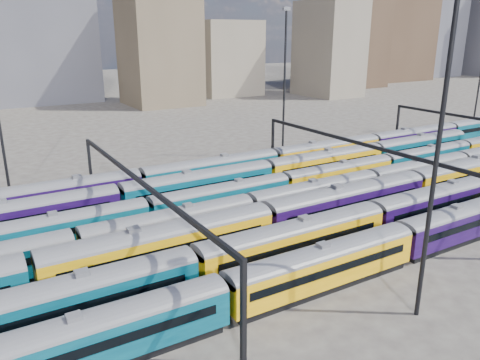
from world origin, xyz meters
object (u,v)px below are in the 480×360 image
rake_0 (324,262)px  mast_2 (439,144)px  rake_1 (373,216)px  rake_2 (347,200)px

rake_0 → mast_2: size_ratio=3.83×
rake_1 → mast_2: 18.02m
rake_0 → rake_2: rake_2 is taller
rake_2 → mast_2: mast_2 is taller
rake_1 → rake_2: size_ratio=1.12×
rake_0 → rake_1: 12.26m
rake_1 → mast_2: bearing=-121.5°
mast_2 → rake_1: bearing=58.5°
rake_2 → rake_0: bearing=-140.3°
rake_0 → mast_2: 13.94m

